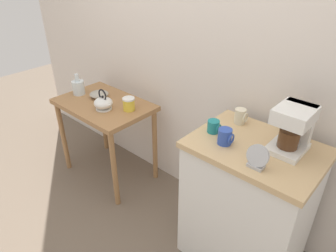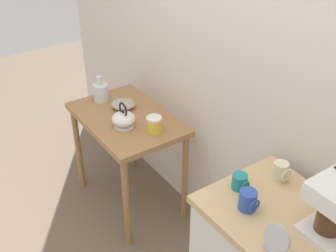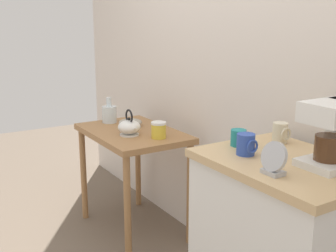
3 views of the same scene
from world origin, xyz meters
name	(u,v)px [view 3 (image 3 of 3)]	position (x,y,z in m)	size (l,w,h in m)	color
back_wall	(252,36)	(0.10, 0.42, 1.40)	(4.40, 0.10, 2.80)	silver
wooden_table	(133,145)	(-0.62, 0.03, 0.64)	(0.82, 0.55, 0.75)	#9E7044
bowl_stoneware	(130,122)	(-0.73, 0.07, 0.78)	(0.17, 0.17, 0.05)	#9E998C
teakettle	(129,127)	(-0.52, -0.05, 0.80)	(0.19, 0.15, 0.18)	white
glass_carafe_vase	(109,114)	(-0.93, -0.01, 0.81)	(0.11, 0.11, 0.19)	silver
canister_enamel	(159,130)	(-0.36, 0.08, 0.80)	(0.10, 0.10, 0.11)	gold
coffee_maker	(335,132)	(0.92, 0.13, 1.07)	(0.18, 0.22, 0.26)	white
mug_dark_teal	(240,138)	(0.51, 0.00, 0.96)	(0.08, 0.07, 0.08)	teal
mug_blue	(246,144)	(0.63, -0.06, 0.97)	(0.09, 0.08, 0.09)	#2D4CAD
mug_small_cream	(280,133)	(0.57, 0.20, 0.97)	(0.08, 0.07, 0.10)	beige
table_clock	(274,160)	(0.86, -0.14, 0.98)	(0.12, 0.06, 0.13)	#B2B5BA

